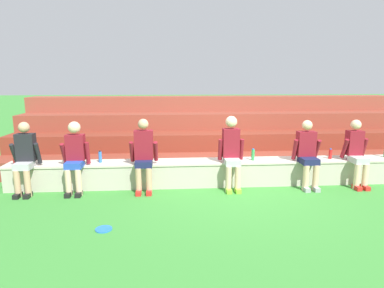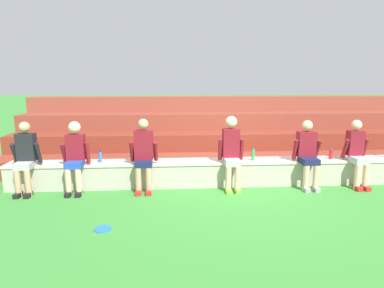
% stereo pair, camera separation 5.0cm
% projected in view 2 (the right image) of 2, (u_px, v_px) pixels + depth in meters
% --- Properties ---
extents(ground_plane, '(80.00, 80.00, 0.00)m').
position_uv_depth(ground_plane, '(237.00, 188.00, 6.46)').
color(ground_plane, '#388433').
extents(stone_seating_wall, '(9.02, 0.52, 0.51)m').
position_uv_depth(stone_seating_wall, '(235.00, 171.00, 6.64)').
color(stone_seating_wall, '#B7AF9E').
rests_on(stone_seating_wall, ground).
extents(brick_bleachers, '(10.39, 3.03, 1.64)m').
position_uv_depth(brick_bleachers, '(219.00, 135.00, 8.87)').
color(brick_bleachers, brown).
rests_on(brick_bleachers, ground).
extents(person_far_left, '(0.51, 0.54, 1.35)m').
position_uv_depth(person_far_left, '(25.00, 156.00, 6.04)').
color(person_far_left, tan).
rests_on(person_far_left, ground).
extents(person_left_of_center, '(0.52, 0.56, 1.35)m').
position_uv_depth(person_left_of_center, '(75.00, 155.00, 6.10)').
color(person_left_of_center, beige).
rests_on(person_left_of_center, ground).
extents(person_center, '(0.53, 0.51, 1.39)m').
position_uv_depth(person_center, '(144.00, 153.00, 6.16)').
color(person_center, tan).
rests_on(person_center, ground).
extents(person_right_of_center, '(0.50, 0.57, 1.42)m').
position_uv_depth(person_right_of_center, '(231.00, 151.00, 6.29)').
color(person_right_of_center, beige).
rests_on(person_right_of_center, ground).
extents(person_far_right, '(0.53, 0.58, 1.33)m').
position_uv_depth(person_far_right, '(308.00, 152.00, 6.38)').
color(person_far_right, '#DBAD89').
rests_on(person_far_right, ground).
extents(person_rightmost_edge, '(0.48, 0.59, 1.33)m').
position_uv_depth(person_rightmost_edge, '(357.00, 152.00, 6.45)').
color(person_rightmost_edge, beige).
rests_on(person_rightmost_edge, ground).
extents(water_bottle_near_left, '(0.06, 0.06, 0.24)m').
position_uv_depth(water_bottle_near_left, '(100.00, 157.00, 6.40)').
color(water_bottle_near_left, blue).
rests_on(water_bottle_near_left, stone_seating_wall).
extents(water_bottle_mid_left, '(0.07, 0.07, 0.24)m').
position_uv_depth(water_bottle_mid_left, '(253.00, 155.00, 6.55)').
color(water_bottle_mid_left, green).
rests_on(water_bottle_mid_left, stone_seating_wall).
extents(water_bottle_near_right, '(0.07, 0.07, 0.21)m').
position_uv_depth(water_bottle_near_right, '(331.00, 154.00, 6.67)').
color(water_bottle_near_right, red).
rests_on(water_bottle_near_right, stone_seating_wall).
extents(plastic_cup_middle, '(0.09, 0.09, 0.10)m').
position_uv_depth(plastic_cup_middle, '(16.00, 161.00, 6.29)').
color(plastic_cup_middle, red).
rests_on(plastic_cup_middle, stone_seating_wall).
extents(frisbee, '(0.24, 0.24, 0.02)m').
position_uv_depth(frisbee, '(103.00, 229.00, 4.66)').
color(frisbee, blue).
rests_on(frisbee, ground).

